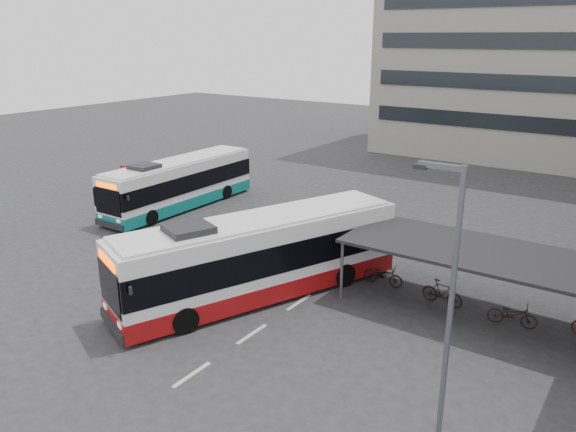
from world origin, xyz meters
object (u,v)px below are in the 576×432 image
Objects in this scene: pedestrian at (197,270)px; lamp_post at (449,290)px; bus_teal at (180,184)px; bus_main at (260,257)px.

lamp_post reaches higher than pedestrian.
pedestrian is (8.82, -7.86, -0.63)m from bus_teal.
pedestrian is at bearing -136.53° from bus_main.
bus_teal is at bearing 151.58° from lamp_post.
lamp_post is (8.80, -3.96, 2.48)m from bus_main.
bus_main is at bearing -66.75° from pedestrian.
bus_main is 1.66× the size of lamp_post.
bus_main is 7.20× the size of pedestrian.
lamp_post reaches higher than bus_main.
bus_main is at bearing 155.66° from lamp_post.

